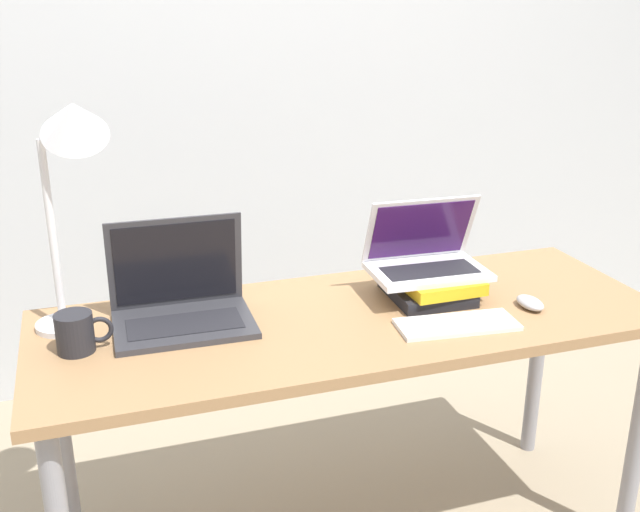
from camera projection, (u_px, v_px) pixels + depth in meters
name	position (u px, v px, depth m)	size (l,w,h in m)	color
wall_back	(244.00, 49.00, 2.89)	(8.00, 0.05, 2.70)	silver
desk	(353.00, 343.00, 2.03)	(1.69, 0.62, 0.74)	#9E754C
laptop_left	(181.00, 303.00, 1.95)	(0.36, 0.26, 0.27)	#333338
book_stack	(430.00, 284.00, 2.12)	(0.24, 0.26, 0.07)	black
laptop_on_books	(425.00, 257.00, 2.11)	(0.33, 0.23, 0.21)	silver
wireless_keyboard	(457.00, 324.00, 1.94)	(0.32, 0.15, 0.01)	white
mouse	(530.00, 303.00, 2.05)	(0.06, 0.10, 0.03)	#B2B2B7
mug	(76.00, 333.00, 1.79)	(0.14, 0.09, 0.10)	#232328
desk_lamp	(71.00, 148.00, 1.77)	(0.23, 0.20, 0.63)	white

